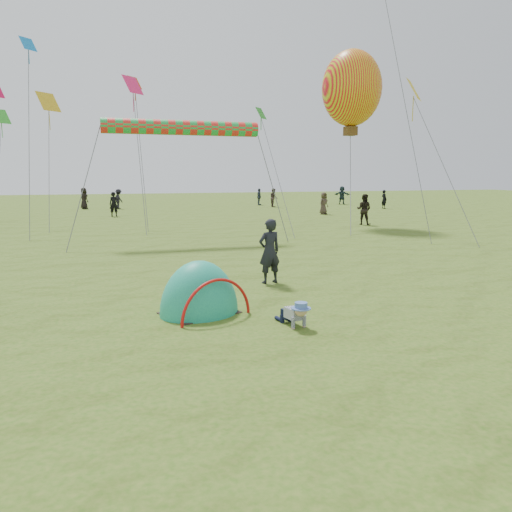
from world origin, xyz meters
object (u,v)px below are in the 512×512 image
object	(u,v)px
popup_tent	(200,313)
standing_adult	(269,251)
balloon_kite	(352,93)
crawling_toddler	(295,313)

from	to	relation	value
popup_tent	standing_adult	world-z (taller)	standing_adult
popup_tent	balloon_kite	size ratio (longest dim) A/B	0.48
standing_adult	balloon_kite	xyz separation A→B (m)	(9.77, 13.84, 6.63)
crawling_toddler	balloon_kite	bearing A→B (deg)	48.09
balloon_kite	standing_adult	bearing A→B (deg)	-125.23
crawling_toddler	balloon_kite	world-z (taller)	balloon_kite
balloon_kite	crawling_toddler	bearing A→B (deg)	-120.91
popup_tent	balloon_kite	world-z (taller)	balloon_kite
crawling_toddler	balloon_kite	distance (m)	21.85
popup_tent	balloon_kite	xyz separation A→B (m)	(12.18, 16.19, 7.51)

